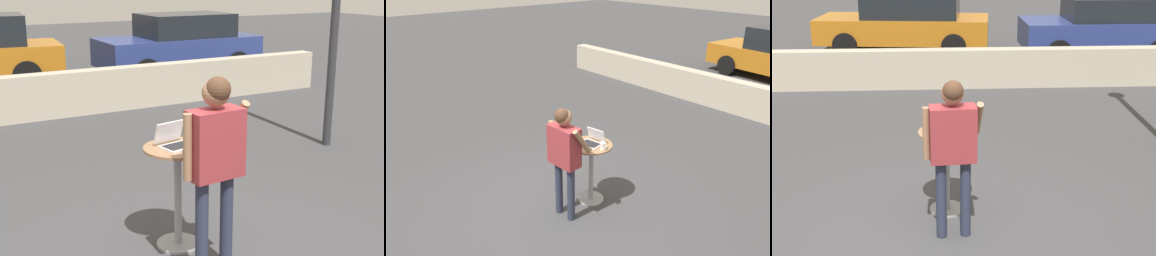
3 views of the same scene
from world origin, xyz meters
The scene contains 6 objects.
ground_plane centered at (0.00, 0.00, 0.00)m, with size 50.00×50.00×0.00m, color #3D3D3F.
pavement_kerb centered at (0.00, 5.90, 0.40)m, with size 12.37×0.35×0.79m.
cafe_table centered at (0.14, 0.62, 0.63)m, with size 0.62×0.62×0.97m.
laptop centered at (0.13, 0.65, 1.01)m, with size 0.35×0.34×0.21m.
coffee_mug centered at (0.36, 0.64, 1.02)m, with size 0.12×0.08×0.10m.
standing_person centered at (0.19, 0.07, 1.09)m, with size 0.60×0.39×1.69m.
Camera 2 is at (3.76, -2.74, 3.42)m, focal length 35.00 mm.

